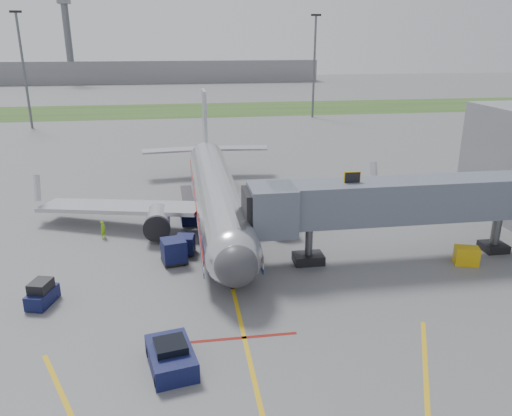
{
  "coord_description": "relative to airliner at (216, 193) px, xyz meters",
  "views": [
    {
      "loc": [
        -3.04,
        -27.86,
        15.89
      ],
      "look_at": [
        2.66,
        8.83,
        3.2
      ],
      "focal_mm": 35.0,
      "sensor_mm": 36.0,
      "label": 1
    }
  ],
  "objects": [
    {
      "name": "ground",
      "position": [
        -0.0,
        -15.25,
        -2.65
      ],
      "size": [
        400.0,
        400.0,
        0.0
      ],
      "primitive_type": "plane",
      "color": "#565659",
      "rests_on": "ground"
    },
    {
      "name": "grass_strip",
      "position": [
        -0.0,
        74.75,
        -2.64
      ],
      "size": [
        300.0,
        25.0,
        0.01
      ],
      "primitive_type": "cube",
      "color": "#2D4C1E",
      "rests_on": "ground"
    },
    {
      "name": "apron_markings",
      "position": [
        -0.0,
        -22.65,
        -2.64
      ],
      "size": [
        21.52,
        50.0,
        0.01
      ],
      "color": "gold",
      "rests_on": "ground"
    },
    {
      "name": "airliner",
      "position": [
        0.0,
        0.0,
        0.0
      ],
      "size": [
        32.1,
        35.67,
        10.25
      ],
      "color": "silver",
      "rests_on": "ground"
    },
    {
      "name": "jet_bridge",
      "position": [
        12.86,
        -10.25,
        1.82
      ],
      "size": [
        25.3,
        4.0,
        6.9
      ],
      "color": "slate",
      "rests_on": "ground"
    },
    {
      "name": "light_mast_left",
      "position": [
        -30.0,
        54.75,
        8.13
      ],
      "size": [
        2.0,
        0.44,
        20.4
      ],
      "color": "#595B60",
      "rests_on": "ground"
    },
    {
      "name": "light_mast_right",
      "position": [
        25.0,
        59.75,
        8.13
      ],
      "size": [
        2.0,
        0.44,
        20.4
      ],
      "color": "#595B60",
      "rests_on": "ground"
    },
    {
      "name": "distant_terminal",
      "position": [
        -10.0,
        154.75,
        1.35
      ],
      "size": [
        120.0,
        14.0,
        8.0
      ],
      "primitive_type": "cube",
      "color": "slate",
      "rests_on": "ground"
    },
    {
      "name": "control_tower",
      "position": [
        -40.0,
        149.75,
        14.68
      ],
      "size": [
        4.0,
        4.0,
        30.0
      ],
      "color": "#595B60",
      "rests_on": "ground"
    },
    {
      "name": "pushback_tug",
      "position": [
        -4.0,
        -21.28,
        -2.04
      ],
      "size": [
        2.77,
        3.84,
        1.46
      ],
      "color": "#0B1233",
      "rests_on": "ground"
    },
    {
      "name": "baggage_tug",
      "position": [
        -12.03,
        -13.62,
        -1.94
      ],
      "size": [
        1.79,
        2.53,
        1.6
      ],
      "color": "#0B1233",
      "rests_on": "ground"
    },
    {
      "name": "baggage_cart_a",
      "position": [
        -3.0,
        -7.24,
        -1.9
      ],
      "size": [
        1.53,
        1.53,
        1.47
      ],
      "color": "#0B1233",
      "rests_on": "ground"
    },
    {
      "name": "baggage_cart_b",
      "position": [
        -3.86,
        -8.76,
        -1.69
      ],
      "size": [
        2.07,
        2.07,
        1.87
      ],
      "color": "#0B1233",
      "rests_on": "ground"
    },
    {
      "name": "baggage_cart_c",
      "position": [
        -3.0,
        -7.1,
        -1.89
      ],
      "size": [
        1.65,
        1.65,
        1.47
      ],
      "color": "#0B1233",
      "rests_on": "ground"
    },
    {
      "name": "belt_loader",
      "position": [
        -2.51,
        0.8,
        -2.05
      ],
      "size": [
        1.83,
        5.0,
        2.41
      ],
      "color": "#0B1233",
      "rests_on": "ground"
    },
    {
      "name": "ground_power_cart",
      "position": [
        17.47,
        -12.25,
        -1.99
      ],
      "size": [
        1.94,
        1.58,
        1.34
      ],
      "color": "#C99E0B",
      "rests_on": "ground"
    },
    {
      "name": "ramp_worker",
      "position": [
        -9.71,
        -2.87,
        -1.91
      ],
      "size": [
        0.58,
        0.65,
        1.48
      ],
      "primitive_type": "imported",
      "rotation": [
        0.0,
        0.0,
        1.02
      ],
      "color": "#8BCA17",
      "rests_on": "ground"
    }
  ]
}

